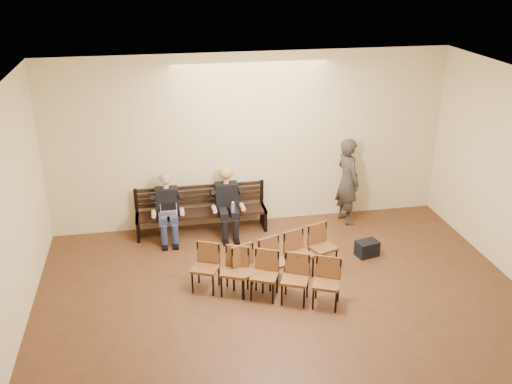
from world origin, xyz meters
The scene contains 11 objects.
ground centered at (0.00, 0.00, 0.00)m, with size 10.00×10.00×0.00m, color brown.
room_walls centered at (0.00, 0.79, 2.54)m, with size 8.02×10.01×3.51m.
bench centered at (-1.06, 4.65, 0.23)m, with size 2.60×0.90×0.45m, color black.
seated_man centered at (-1.73, 4.53, 0.65)m, with size 0.54×0.74×1.29m, color black, non-canonical shape.
seated_woman centered at (-0.56, 4.53, 0.64)m, with size 0.55×0.76×1.28m, color black, non-canonical shape.
laptop centered at (-1.71, 4.36, 0.57)m, with size 0.32×0.25×0.23m, color silver.
water_bottle centered at (-0.49, 4.23, 0.56)m, with size 0.07×0.07×0.22m, color silver.
bag centered at (1.85, 3.12, 0.15)m, with size 0.40×0.27×0.29m, color black.
passerby centered at (1.94, 4.60, 1.04)m, with size 0.76×0.50×2.08m, color #35312B.
chair_row_front centered at (-0.30, 2.13, 0.39)m, with size 2.42×0.43×0.79m, color brown.
chair_row_back centered at (0.19, 2.59, 0.40)m, with size 1.95×0.44×0.80m, color brown.
Camera 1 is at (-1.91, -5.64, 5.25)m, focal length 40.00 mm.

